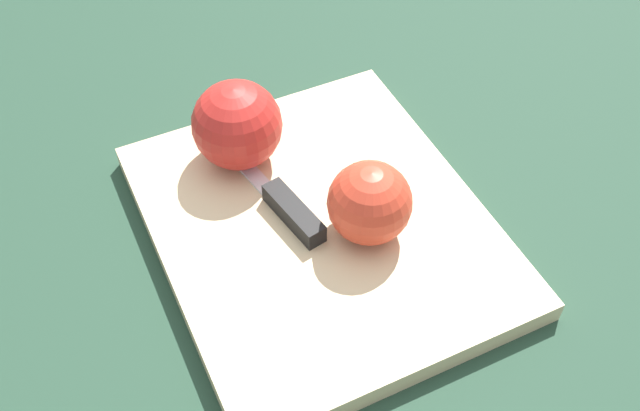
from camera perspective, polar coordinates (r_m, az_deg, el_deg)
The scene contains 5 objects.
ground_plane at distance 0.69m, azimuth 0.00°, elevation -2.30°, with size 4.00×4.00×0.00m, color #1E3828.
cutting_board at distance 0.68m, azimuth 0.00°, elevation -1.71°, with size 0.36×0.32×0.02m.
apple_half_left at distance 0.64m, azimuth 3.82°, elevation 0.22°, with size 0.07×0.07×0.07m.
apple_half_right at distance 0.70m, azimuth -6.35°, elevation 6.14°, with size 0.09×0.09×0.09m.
knife at distance 0.67m, azimuth -2.61°, elevation 0.01°, with size 0.18×0.03×0.02m.
Camera 1 is at (-0.37, 0.22, 0.54)m, focal length 42.00 mm.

